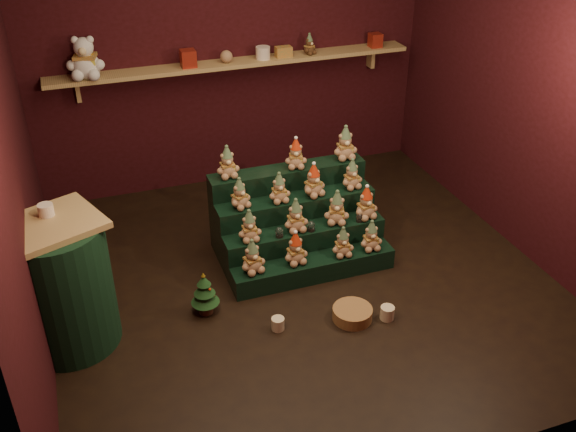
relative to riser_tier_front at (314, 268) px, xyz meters
name	(u,v)px	position (x,y,z in m)	size (l,w,h in m)	color
ground	(302,279)	(-0.10, 0.01, -0.09)	(4.00, 4.00, 0.00)	black
back_wall	(230,48)	(-0.10, 2.06, 1.31)	(4.00, 0.10, 2.80)	black
front_wall	(458,284)	(-0.10, -2.04, 1.31)	(4.00, 0.10, 2.80)	black
left_wall	(4,166)	(-2.15, 0.01, 1.31)	(0.10, 4.00, 2.80)	black
right_wall	(537,91)	(1.95, 0.01, 1.31)	(0.10, 4.00, 2.80)	black
back_shelf	(235,64)	(-0.10, 1.88, 1.20)	(3.60, 0.26, 0.24)	tan
riser_tier_front	(314,268)	(0.00, 0.00, 0.00)	(1.40, 0.22, 0.18)	black
riser_tier_midfront	(305,246)	(0.00, 0.22, 0.09)	(1.40, 0.22, 0.36)	black
riser_tier_midback	(296,224)	(0.00, 0.44, 0.18)	(1.40, 0.22, 0.54)	black
riser_tier_back	(287,204)	(0.00, 0.66, 0.27)	(1.40, 0.22, 0.72)	black
teddy_0	(252,256)	(-0.53, 0.01, 0.24)	(0.21, 0.19, 0.29)	tan
teddy_1	(295,248)	(-0.16, 0.01, 0.23)	(0.20, 0.18, 0.28)	tan
teddy_2	(343,242)	(0.25, -0.02, 0.22)	(0.19, 0.17, 0.26)	tan
teddy_3	(371,235)	(0.51, -0.01, 0.22)	(0.19, 0.17, 0.27)	tan
teddy_4	(249,226)	(-0.49, 0.20, 0.41)	(0.19, 0.17, 0.27)	tan
teddy_5	(296,215)	(-0.09, 0.21, 0.41)	(0.21, 0.19, 0.29)	tan
teddy_6	(337,207)	(0.28, 0.21, 0.42)	(0.21, 0.19, 0.30)	tan
teddy_7	(366,203)	(0.55, 0.21, 0.42)	(0.21, 0.19, 0.29)	tan
teddy_8	(239,193)	(-0.50, 0.44, 0.58)	(0.19, 0.17, 0.27)	tan
teddy_9	(279,188)	(-0.16, 0.42, 0.58)	(0.19, 0.17, 0.26)	tan
teddy_10	(314,180)	(0.15, 0.43, 0.60)	(0.21, 0.19, 0.29)	tan
teddy_11	(352,174)	(0.52, 0.44, 0.58)	(0.19, 0.17, 0.27)	tan
teddy_12	(227,162)	(-0.53, 0.67, 0.77)	(0.20, 0.18, 0.28)	tan
teddy_13	(296,153)	(0.07, 0.64, 0.76)	(0.19, 0.17, 0.27)	tan
teddy_14	(345,143)	(0.54, 0.66, 0.78)	(0.22, 0.19, 0.30)	tan
snow_globe_a	(279,232)	(-0.25, 0.16, 0.32)	(0.07, 0.07, 0.09)	black
snow_globe_b	(311,226)	(0.03, 0.16, 0.31)	(0.07, 0.07, 0.09)	black
snow_globe_c	(359,218)	(0.48, 0.16, 0.31)	(0.06, 0.06, 0.08)	black
side_table	(62,285)	(-1.96, -0.12, 0.41)	(0.82, 0.76, 1.01)	tan
table_ornament	(46,210)	(-1.96, -0.02, 0.96)	(0.10, 0.10, 0.08)	beige
mini_christmas_tree	(205,293)	(-0.96, -0.15, 0.09)	(0.22, 0.22, 0.38)	#402316
mug_left	(278,324)	(-0.50, -0.52, -0.04)	(0.10, 0.10, 0.10)	beige
mug_right	(387,313)	(0.34, -0.69, -0.04)	(0.11, 0.11, 0.11)	beige
wicker_basket	(352,314)	(0.08, -0.60, -0.04)	(0.31, 0.31, 0.10)	#9D6D3F
white_bear	(84,52)	(-1.49, 1.85, 1.47)	(0.34, 0.30, 0.47)	white
brown_bear	(309,44)	(0.65, 1.85, 1.33)	(0.14, 0.13, 0.20)	#50301A
gift_tin_red_a	(188,58)	(-0.57, 1.86, 1.31)	(0.14, 0.14, 0.16)	maroon
gift_tin_cream	(263,53)	(0.17, 1.86, 1.29)	(0.14, 0.14, 0.12)	beige
gift_tin_red_b	(375,40)	(1.39, 1.86, 1.30)	(0.12, 0.12, 0.14)	maroon
shelf_plush_ball	(226,57)	(-0.20, 1.86, 1.29)	(0.12, 0.12, 0.12)	tan
scarf_gift_box	(283,52)	(0.38, 1.86, 1.28)	(0.16, 0.10, 0.10)	orange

